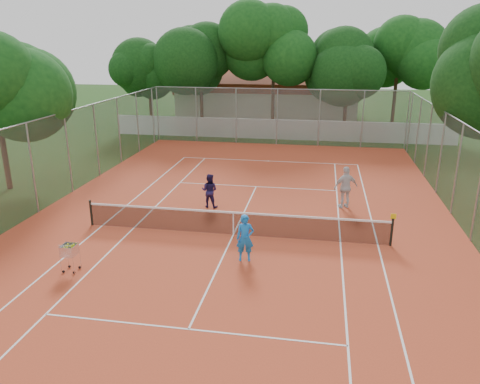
% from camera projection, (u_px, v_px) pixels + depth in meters
% --- Properties ---
extents(ground, '(120.00, 120.00, 0.00)m').
position_uv_depth(ground, '(233.00, 235.00, 18.33)').
color(ground, '#16340E').
rests_on(ground, ground).
extents(court_pad, '(18.00, 34.00, 0.02)m').
position_uv_depth(court_pad, '(233.00, 235.00, 18.33)').
color(court_pad, '#B94324').
rests_on(court_pad, ground).
extents(court_lines, '(10.98, 23.78, 0.01)m').
position_uv_depth(court_lines, '(233.00, 235.00, 18.33)').
color(court_lines, white).
rests_on(court_lines, court_pad).
extents(tennis_net, '(11.88, 0.10, 0.98)m').
position_uv_depth(tennis_net, '(233.00, 223.00, 18.17)').
color(tennis_net, black).
rests_on(tennis_net, court_pad).
extents(perimeter_fence, '(18.00, 34.00, 4.00)m').
position_uv_depth(perimeter_fence, '(233.00, 187.00, 17.71)').
color(perimeter_fence, slate).
rests_on(perimeter_fence, ground).
extents(boundary_wall, '(26.00, 0.30, 1.50)m').
position_uv_depth(boundary_wall, '(279.00, 129.00, 35.90)').
color(boundary_wall, silver).
rests_on(boundary_wall, ground).
extents(clubhouse, '(16.40, 9.00, 4.40)m').
position_uv_depth(clubhouse, '(269.00, 95.00, 45.14)').
color(clubhouse, beige).
rests_on(clubhouse, ground).
extents(tropical_trees, '(29.00, 19.00, 10.00)m').
position_uv_depth(tropical_trees, '(284.00, 70.00, 37.39)').
color(tropical_trees, black).
rests_on(tropical_trees, ground).
extents(player_near, '(0.67, 0.50, 1.66)m').
position_uv_depth(player_near, '(245.00, 238.00, 15.96)').
color(player_near, blue).
rests_on(player_near, court_pad).
extents(player_far_left, '(0.82, 0.68, 1.56)m').
position_uv_depth(player_far_left, '(210.00, 191.00, 21.14)').
color(player_far_left, '#1E1745').
rests_on(player_far_left, court_pad).
extents(player_far_right, '(1.22, 0.87, 1.92)m').
position_uv_depth(player_far_right, '(346.00, 187.00, 21.01)').
color(player_far_right, silver).
rests_on(player_far_right, court_pad).
extents(ball_hopper, '(0.50, 0.50, 1.02)m').
position_uv_depth(ball_hopper, '(70.00, 257.00, 15.29)').
color(ball_hopper, silver).
rests_on(ball_hopper, court_pad).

